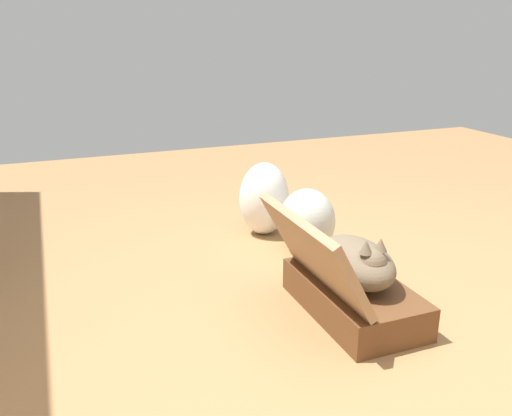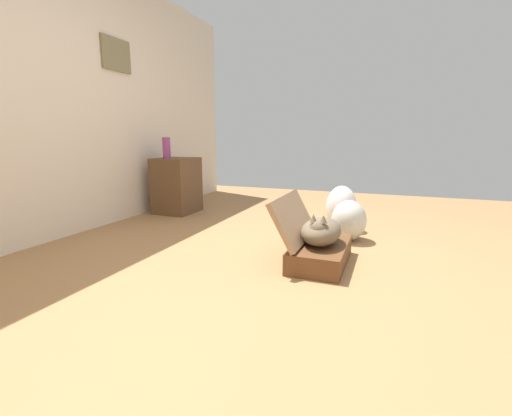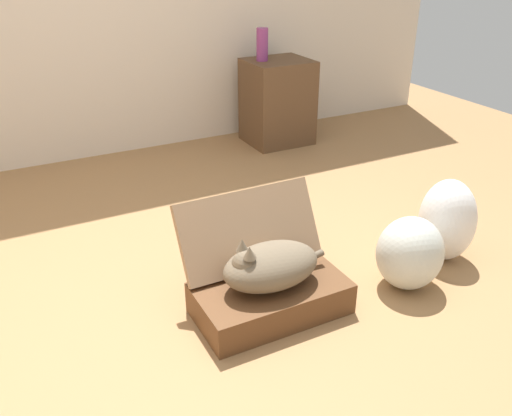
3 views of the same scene
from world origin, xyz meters
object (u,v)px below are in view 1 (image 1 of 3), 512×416
(suitcase_base, at_px, (353,297))
(cat, at_px, (357,262))
(plastic_bag_white, at_px, (307,221))
(plastic_bag_clear, at_px, (264,199))

(suitcase_base, height_order, cat, cat)
(plastic_bag_white, bearing_deg, suitcase_base, 170.26)
(cat, xyz_separation_m, plastic_bag_white, (0.69, -0.12, -0.07))
(suitcase_base, xyz_separation_m, plastic_bag_clear, (1.03, -0.00, 0.15))
(plastic_bag_white, xyz_separation_m, plastic_bag_clear, (0.34, 0.11, 0.04))
(plastic_bag_white, height_order, plastic_bag_clear, plastic_bag_clear)
(suitcase_base, xyz_separation_m, cat, (-0.01, 0.00, 0.17))
(suitcase_base, bearing_deg, cat, 177.87)
(suitcase_base, distance_m, plastic_bag_clear, 1.04)
(cat, bearing_deg, suitcase_base, -2.13)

